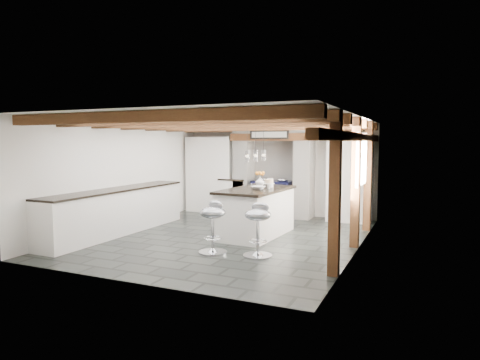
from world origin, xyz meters
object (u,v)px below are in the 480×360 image
at_px(range_cooker, 273,198).
at_px(bar_stool_near, 258,223).
at_px(kitchen_island, 256,211).
at_px(bar_stool_far, 213,221).

height_order(range_cooker, bar_stool_near, range_cooker).
bearing_deg(kitchen_island, bar_stool_near, -63.44).
relative_size(kitchen_island, bar_stool_near, 2.23).
bearing_deg(range_cooker, kitchen_island, -78.62).
bearing_deg(bar_stool_far, kitchen_island, 97.65).
distance_m(kitchen_island, bar_stool_far, 1.58).
bearing_deg(range_cooker, bar_stool_far, -85.27).
bearing_deg(bar_stool_near, range_cooker, 104.61).
height_order(range_cooker, bar_stool_far, range_cooker).
relative_size(kitchen_island, bar_stool_far, 2.23).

